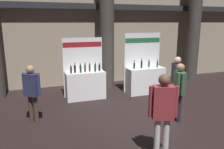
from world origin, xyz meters
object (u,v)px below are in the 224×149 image
Objects in this scene: visitor_2 at (177,77)px; visitor_5 at (179,87)px; exhibitor_booth_1 at (145,78)px; visitor_7 at (163,108)px; visitor_8 at (32,89)px; exhibitor_booth_0 at (85,83)px.

visitor_5 is at bearing -13.96° from visitor_2.
exhibitor_booth_1 reaches higher than visitor_5.
visitor_7 is 3.65m from visitor_8.
exhibitor_booth_0 is at bearing -105.71° from visitor_2.
visitor_7 is (-1.72, -4.14, 0.47)m from exhibitor_booth_1.
visitor_2 reaches higher than visitor_5.
exhibitor_booth_1 is 1.41× the size of visitor_5.
visitor_5 is 0.93× the size of visitor_7.
visitor_7 is 1.09× the size of visitor_8.
visitor_8 is (-4.54, 0.18, -0.03)m from visitor_2.
visitor_7 is (-2.04, -2.48, 0.07)m from visitor_2.
exhibitor_booth_0 is at bearing -61.01° from visitor_7.
visitor_5 is at bearing -53.86° from exhibitor_booth_0.
visitor_2 is at bearing 164.02° from visitor_5.
exhibitor_booth_1 is at bearing -151.78° from visitor_2.
visitor_5 is (2.06, -2.82, 0.40)m from exhibitor_booth_0.
visitor_5 is at bearing -114.37° from visitor_7.
visitor_8 is at bearing -92.25° from visitor_5.
visitor_7 is at bearing -22.03° from visitor_2.
visitor_8 is at bearing -26.74° from visitor_7.
visitor_7 is at bearing -29.06° from visitor_5.
exhibitor_booth_1 reaches higher than exhibitor_booth_0.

